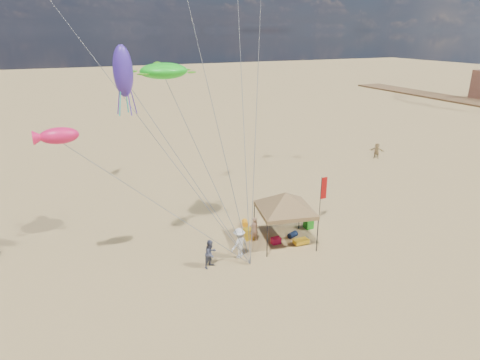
{
  "coord_description": "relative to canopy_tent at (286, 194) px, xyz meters",
  "views": [
    {
      "loc": [
        -8.93,
        -17.1,
        11.98
      ],
      "look_at": [
        0.0,
        3.0,
        4.0
      ],
      "focal_mm": 30.89,
      "sensor_mm": 36.0,
      "label": 1
    }
  ],
  "objects": [
    {
      "name": "beach_cart",
      "position": [
        0.77,
        -0.68,
        -2.87
      ],
      "size": [
        0.9,
        0.5,
        0.24
      ],
      "primitive_type": "cube",
      "color": "yellow",
      "rests_on": "ground"
    },
    {
      "name": "squid_kite",
      "position": [
        -8.25,
        1.79,
        7.07
      ],
      "size": [
        1.12,
        1.12,
        2.46
      ],
      "primitive_type": "ellipsoid",
      "rotation": [
        0.0,
        0.0,
        0.21
      ],
      "color": "#4A2DB2",
      "rests_on": "ground"
    },
    {
      "name": "feather_flag",
      "position": [
        3.92,
        1.82,
        -1.06
      ],
      "size": [
        0.46,
        0.04,
        3.02
      ],
      "color": "black",
      "rests_on": "ground"
    },
    {
      "name": "person_near_b",
      "position": [
        -4.98,
        -0.86,
        -2.27
      ],
      "size": [
        0.97,
        0.9,
        1.6
      ],
      "primitive_type": "imported",
      "rotation": [
        0.0,
        0.0,
        0.48
      ],
      "color": "#3E4155",
      "rests_on": "ground"
    },
    {
      "name": "chair_yellow",
      "position": [
        -1.81,
        1.17,
        -2.72
      ],
      "size": [
        0.5,
        0.5,
        0.7
      ],
      "primitive_type": "cube",
      "color": "gold",
      "rests_on": "ground"
    },
    {
      "name": "bag_orange",
      "position": [
        -1.23,
        2.95,
        -2.89
      ],
      "size": [
        0.54,
        0.69,
        0.36
      ],
      "primitive_type": "cylinder",
      "rotation": [
        0.0,
        1.57,
        1.22
      ],
      "color": "orange",
      "rests_on": "ground"
    },
    {
      "name": "person_near_a",
      "position": [
        -1.61,
        0.84,
        -2.3
      ],
      "size": [
        0.59,
        0.4,
        1.55
      ],
      "primitive_type": "imported",
      "rotation": [
        0.0,
        0.0,
        3.2
      ],
      "color": "#A97E60",
      "rests_on": "ground"
    },
    {
      "name": "person_far_c",
      "position": [
        17.03,
        11.4,
        -2.3
      ],
      "size": [
        1.33,
        1.34,
        1.55
      ],
      "primitive_type": "imported",
      "rotation": [
        0.0,
        0.0,
        5.49
      ],
      "color": "tan",
      "rests_on": "ground"
    },
    {
      "name": "person_near_c",
      "position": [
        -3.2,
        -0.56,
        -2.19
      ],
      "size": [
        1.31,
        1.08,
        1.77
      ],
      "primitive_type": "imported",
      "rotation": [
        0.0,
        0.0,
        3.58
      ],
      "color": "white",
      "rests_on": "ground"
    },
    {
      "name": "fish_kite",
      "position": [
        -11.48,
        1.79,
        4.22
      ],
      "size": [
        2.0,
        1.53,
        0.79
      ],
      "primitive_type": "ellipsoid",
      "rotation": [
        0.0,
        0.0,
        -0.41
      ],
      "color": "#FF195A",
      "rests_on": "ground"
    },
    {
      "name": "bag_navy",
      "position": [
        0.77,
        0.26,
        -2.89
      ],
      "size": [
        0.69,
        0.54,
        0.36
      ],
      "primitive_type": "cylinder",
      "rotation": [
        0.0,
        1.57,
        0.35
      ],
      "color": "#0D1A3A",
      "rests_on": "ground"
    },
    {
      "name": "turtle_kite",
      "position": [
        -5.92,
        3.23,
        6.88
      ],
      "size": [
        3.08,
        2.74,
        0.86
      ],
      "primitive_type": "ellipsoid",
      "rotation": [
        0.0,
        0.0,
        0.31
      ],
      "color": "#1EE820",
      "rests_on": "ground"
    },
    {
      "name": "cooler_red",
      "position": [
        -0.54,
        0.01,
        -2.88
      ],
      "size": [
        0.54,
        0.38,
        0.38
      ],
      "primitive_type": "cube",
      "color": "#C00F39",
      "rests_on": "ground"
    },
    {
      "name": "crate_grey",
      "position": [
        1.19,
        -0.5,
        -2.93
      ],
      "size": [
        0.34,
        0.3,
        0.28
      ],
      "primitive_type": "cube",
      "color": "slate",
      "rests_on": "ground"
    },
    {
      "name": "canopy_tent",
      "position": [
        0.0,
        0.0,
        0.0
      ],
      "size": [
        5.86,
        5.86,
        3.69
      ],
      "color": "black",
      "rests_on": "ground"
    },
    {
      "name": "cooler_blue",
      "position": [
        2.4,
        2.69,
        -2.88
      ],
      "size": [
        0.54,
        0.38,
        0.38
      ],
      "primitive_type": "cube",
      "color": "#121B93",
      "rests_on": "ground"
    },
    {
      "name": "chair_green",
      "position": [
        2.36,
        0.96,
        -2.72
      ],
      "size": [
        0.5,
        0.5,
        0.7
      ],
      "primitive_type": "cube",
      "color": "#1C8718",
      "rests_on": "ground"
    },
    {
      "name": "ground",
      "position": [
        -2.46,
        -2.03,
        -3.07
      ],
      "size": [
        280.0,
        280.0,
        0.0
      ],
      "primitive_type": "plane",
      "color": "tan",
      "rests_on": "ground"
    }
  ]
}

